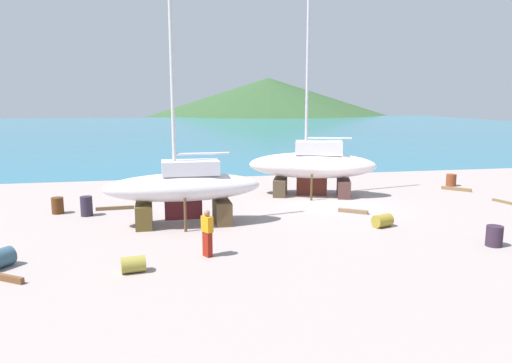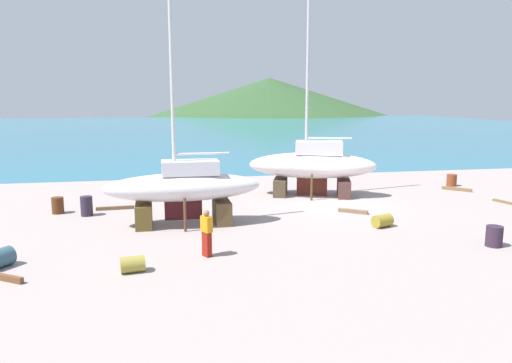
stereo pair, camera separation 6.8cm
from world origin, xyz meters
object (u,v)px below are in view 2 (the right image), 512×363
Objects in this scene: sailboat_large_starboard at (313,165)px; barrel_rust_near at (382,221)px; sailboat_far_slipway at (184,188)px; barrel_rust_mid at (452,180)px; barrel_by_slipway at (133,264)px; barrel_rust_far at (58,205)px; barrel_ochre at (87,206)px; barrel_tipped_center at (494,236)px; worker at (207,233)px.

sailboat_large_starboard is 7.38m from barrel_rust_near.
barrel_rust_mid is (17.19, 6.41, -1.30)m from sailboat_far_slipway.
sailboat_large_starboard reaches higher than barrel_by_slipway.
barrel_by_slipway is 22.60m from barrel_rust_mid.
sailboat_far_slipway is 13.04× the size of barrel_by_slipway.
barrel_rust_far is at bearing 159.78° from barrel_rust_near.
sailboat_large_starboard is at bearing 97.51° from barrel_rust_near.
barrel_rust_near is (12.98, -4.56, -0.19)m from barrel_ochre.
barrel_rust_far is 9.85m from barrel_by_slipway.
barrel_tipped_center is at bearing 1.15° from barrel_by_slipway.
barrel_rust_mid is (9.67, 1.28, -1.41)m from sailboat_large_starboard.
sailboat_large_starboard is 15.84× the size of barrel_rust_near.
sailboat_far_slipway is at bearing -29.34° from barrel_ochre.
barrel_tipped_center reaches higher than barrel_rust_near.
barrel_ochre is 1.14× the size of barrel_rust_near.
barrel_rust_far is at bearing 25.73° from sailboat_large_starboard.
barrel_rust_near is (14.44, -5.32, -0.12)m from barrel_rust_far.
barrel_rust_far is at bearing -172.31° from barrel_rust_mid.
barrel_rust_mid is at bearing 44.07° from barrel_rust_near.
barrel_rust_far is 1.01× the size of barrel_tipped_center.
barrel_rust_near is at bearing 115.44° from sailboat_large_starboard.
barrel_rust_near is (8.47, -2.03, -1.40)m from sailboat_far_slipway.
barrel_rust_far is at bearing 153.41° from barrel_tipped_center.
worker is 1.79× the size of barrel_ochre.
sailboat_far_slipway is 5.88× the size of worker.
barrel_tipped_center is (3.88, -10.55, -1.40)m from sailboat_large_starboard.
barrel_by_slipway is at bearing 174.30° from worker.
barrel_rust_near is at bearing 165.67° from sailboat_far_slipway.
sailboat_far_slipway is 12.04× the size of barrel_rust_near.
worker reaches higher than barrel_rust_far.
sailboat_large_starboard is 9.85m from barrel_rust_mid.
barrel_rust_mid is 12.14m from barrel_rust_near.
barrel_tipped_center is at bearing -34.58° from worker.
barrel_by_slipway is 1.01× the size of barrel_rust_mid.
barrel_rust_near is at bearing -19.37° from barrel_ochre.
sailboat_large_starboard reaches higher than sailboat_far_slipway.
barrel_by_slipway is at bearing 70.67° from sailboat_far_slipway.
barrel_rust_mid is at bearing -154.53° from sailboat_large_starboard.
sailboat_large_starboard reaches higher than barrel_ochre.
sailboat_large_starboard reaches higher than barrel_rust_far.
sailboat_far_slipway is at bearing 71.52° from barrel_by_slipway.
sailboat_far_slipway is at bearing 166.52° from barrel_rust_near.
barrel_by_slipway is at bearing -178.85° from barrel_tipped_center.
sailboat_large_starboard is at bearing 7.80° from barrel_rust_far.
barrel_ochre is (-2.61, 8.21, 0.21)m from barrel_by_slipway.
worker is at bearing -54.19° from barrel_ochre.
barrel_rust_mid is 13.16m from barrel_tipped_center.
worker is at bearing -146.54° from barrel_rust_mid.
barrel_rust_far is 15.38m from barrel_rust_near.
worker reaches higher than barrel_tipped_center.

